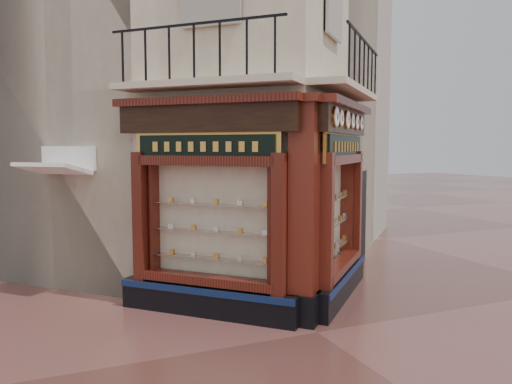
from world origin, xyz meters
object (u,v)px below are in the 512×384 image
clock_d (352,121)px  signboard_left (205,147)px  clock_c (347,120)px  awning (57,298)px  clock_a (336,117)px  signboard_right (344,147)px  corner_pilaster (304,213)px  clock_e (357,122)px  clock_b (341,118)px  clock_f (361,123)px

clock_d → signboard_left: (-3.14, -0.06, -0.52)m
clock_c → awning: (-5.28, 2.52, -3.62)m
clock_a → signboard_right: (0.83, 0.99, -0.52)m
corner_pilaster → clock_e: (2.03, 1.42, 1.67)m
clock_b → signboard_right: bearing=7.1°
corner_pilaster → awning: 5.47m
clock_a → clock_e: size_ratio=1.12×
clock_b → signboard_left: size_ratio=0.15×
clock_b → corner_pilaster: bearing=153.8°
signboard_left → awning: bearing=3.1°
clock_b → clock_c: bearing=-0.0°
clock_c → clock_d: bearing=-0.0°
signboard_right → corner_pilaster: bearing=169.8°
clock_c → clock_e: clock_c is taller
clock_d → corner_pilaster: bearing=167.6°
clock_a → signboard_right: bearing=4.9°
signboard_right → clock_c: bearing=-159.9°
clock_b → clock_f: bearing=0.0°
clock_b → clock_f: (1.47, 1.47, 0.00)m
clock_d → awning: 7.04m
corner_pilaster → signboard_left: 2.12m
clock_d → signboard_left: clock_d is taller
clock_a → clock_d: 1.49m
corner_pilaster → clock_e: bearing=-9.9°
awning → clock_b: bearing=-166.1°
clock_e → signboard_right: (-0.56, -0.41, -0.52)m
clock_f → signboard_right: size_ratio=0.14×
clock_f → signboard_right: bearing=174.7°
clock_b → clock_c: (0.41, 0.41, 0.00)m
corner_pilaster → signboard_right: (1.46, 1.01, 1.15)m
corner_pilaster → awning: size_ratio=2.91×
corner_pilaster → clock_b: (0.91, 0.31, 1.67)m
clock_a → clock_c: bearing=0.0°
corner_pilaster → signboard_left: corner_pilaster is taller
clock_d → awning: bearing=113.9°
corner_pilaster → signboard_left: size_ratio=1.91×
clock_e → signboard_right: bearing=170.9°
corner_pilaster → clock_a: 1.79m
clock_f → clock_d: bearing=-180.0°
clock_d → clock_e: bearing=0.0°
clock_d → clock_e: size_ratio=0.94×
clock_c → clock_d: size_ratio=1.17×
clock_a → clock_d: bearing=-0.0°
clock_e → clock_f: size_ratio=1.06×
signboard_right → clock_f: bearing=-5.3°
clock_b → signboard_left: clock_b is taller
clock_e → signboard_left: clock_e is taller
corner_pilaster → clock_c: corner_pilaster is taller
clock_b → clock_d: (0.77, 0.77, 0.00)m
clock_b → clock_e: bearing=0.0°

